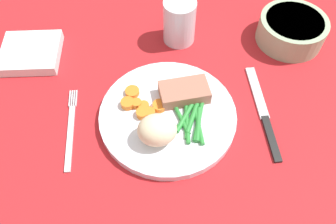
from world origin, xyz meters
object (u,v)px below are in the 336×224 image
object	(u,v)px
fork	(71,129)
dinner_plate	(168,118)
knife	(263,113)
napkin	(31,53)
meat_portion	(184,92)
salad_bowl	(292,29)
water_glass	(179,24)

from	to	relation	value
fork	dinner_plate	bearing A→B (deg)	2.15
dinner_plate	fork	size ratio (longest dim) A/B	1.45
knife	napkin	bearing A→B (deg)	153.46
meat_portion	salad_bowl	world-z (taller)	salad_bowl
dinner_plate	napkin	size ratio (longest dim) A/B	2.11
knife	fork	bearing A→B (deg)	176.38
water_glass	salad_bowl	bearing A→B (deg)	-6.27
fork	napkin	size ratio (longest dim) A/B	1.45
fork	water_glass	xyz separation A→B (cm)	(21.26, 20.59, 3.78)
meat_portion	knife	size ratio (longest dim) A/B	0.42
fork	meat_portion	bearing A→B (deg)	12.57
salad_bowl	napkin	bearing A→B (deg)	179.79
napkin	water_glass	bearing A→B (deg)	4.40
meat_portion	fork	bearing A→B (deg)	-168.72
meat_portion	napkin	world-z (taller)	meat_portion
meat_portion	salad_bowl	xyz separation A→B (cm)	(23.87, 14.03, 0.11)
fork	napkin	distance (cm)	20.35
water_glass	dinner_plate	bearing A→B (deg)	-101.73
meat_portion	water_glass	bearing A→B (deg)	86.63
water_glass	salad_bowl	size ratio (longest dim) A/B	0.67
water_glass	napkin	xyz separation A→B (cm)	(-30.21, -2.32, -2.93)
fork	knife	size ratio (longest dim) A/B	0.81
dinner_plate	knife	world-z (taller)	dinner_plate
napkin	salad_bowl	bearing A→B (deg)	-0.21
knife	salad_bowl	distance (cm)	20.83
dinner_plate	napkin	bearing A→B (deg)	145.28
knife	napkin	size ratio (longest dim) A/B	1.80
meat_portion	napkin	bearing A→B (deg)	154.06
meat_portion	fork	distance (cm)	20.85
water_glass	napkin	world-z (taller)	water_glass
dinner_plate	knife	size ratio (longest dim) A/B	1.17
knife	napkin	world-z (taller)	napkin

